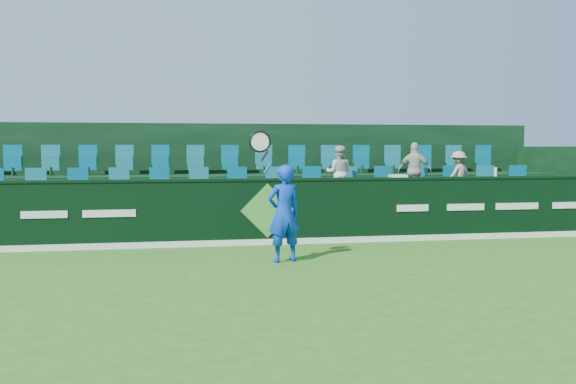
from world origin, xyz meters
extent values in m
plane|color=#2B6D1A|center=(0.00, 0.00, 0.00)|extent=(60.00, 60.00, 0.00)
cube|color=black|center=(0.00, 4.00, 0.65)|extent=(16.00, 0.20, 1.30)
cube|color=black|center=(0.00, 4.00, 1.32)|extent=(16.00, 0.24, 0.05)
cube|color=white|center=(0.00, 3.89, 0.06)|extent=(16.00, 0.02, 0.12)
cube|color=green|center=(0.00, 3.88, 0.70)|extent=(1.10, 0.02, 1.10)
cube|color=white|center=(-4.30, 3.89, 0.70)|extent=(0.85, 0.01, 0.14)
cube|color=white|center=(-3.10, 3.89, 0.70)|extent=(1.00, 0.01, 0.14)
cube|color=white|center=(3.10, 3.89, 0.70)|extent=(0.70, 0.01, 0.14)
cube|color=white|center=(4.30, 3.89, 0.70)|extent=(0.85, 0.01, 0.14)
cube|color=white|center=(5.50, 3.89, 0.70)|extent=(1.00, 0.01, 0.14)
cube|color=white|center=(6.70, 3.89, 0.70)|extent=(0.70, 0.01, 0.14)
cube|color=black|center=(0.00, 5.10, 0.40)|extent=(16.00, 2.00, 0.80)
cube|color=black|center=(0.00, 7.00, 0.65)|extent=(16.00, 1.80, 1.30)
cube|color=black|center=(0.00, 8.00, 1.30)|extent=(16.00, 0.20, 2.60)
cube|color=black|center=(7.90, 6.00, 1.00)|extent=(0.20, 4.00, 2.00)
cube|color=#146D7B|center=(0.00, 5.50, 1.10)|extent=(13.50, 0.50, 0.60)
cube|color=#146D7B|center=(0.00, 7.30, 1.60)|extent=(13.50, 0.50, 0.60)
imported|color=#0C3BCC|center=(-0.01, 1.95, 0.84)|extent=(0.70, 0.56, 1.68)
cylinder|color=#143FBF|center=(-0.29, 1.85, 1.64)|extent=(0.16, 0.04, 0.21)
cylinder|color=black|center=(-0.35, 1.85, 1.84)|extent=(0.14, 0.03, 0.19)
torus|color=black|center=(-0.43, 1.85, 2.08)|extent=(0.52, 0.04, 0.52)
cylinder|color=silver|center=(-0.43, 1.85, 2.08)|extent=(0.43, 0.01, 0.43)
imported|color=silver|center=(1.81, 5.12, 1.41)|extent=(0.71, 0.62, 1.22)
imported|color=beige|center=(3.62, 5.12, 1.45)|extent=(0.82, 0.61, 1.30)
imported|color=tan|center=(4.70, 5.12, 1.34)|extent=(0.81, 0.65, 1.09)
cube|color=silver|center=(2.81, 4.00, 1.38)|extent=(0.35, 0.23, 0.05)
cylinder|color=white|center=(5.04, 4.00, 1.45)|extent=(0.06, 0.06, 0.19)
camera|label=1|loc=(-1.92, -8.88, 1.98)|focal=40.00mm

